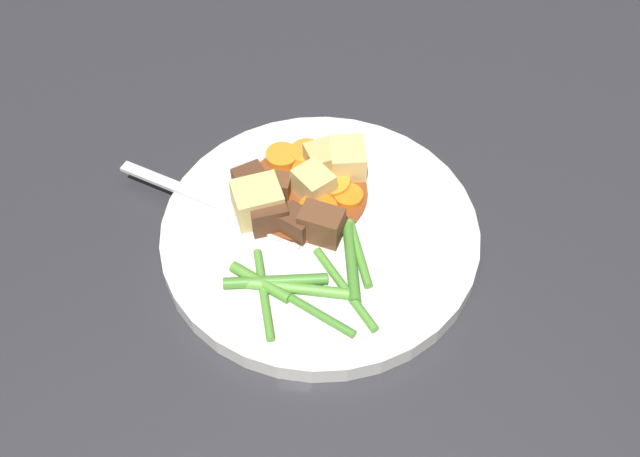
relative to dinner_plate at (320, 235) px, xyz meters
name	(u,v)px	position (x,y,z in m)	size (l,w,h in m)	color
ground_plane	(320,241)	(0.00, 0.00, -0.01)	(3.00, 3.00, 0.00)	#2D2D33
dinner_plate	(320,235)	(0.00, 0.00, 0.00)	(0.26, 0.26, 0.02)	white
stew_sauce	(306,193)	(0.04, 0.01, 0.01)	(0.10, 0.10, 0.00)	brown
carrot_slice_0	(330,184)	(0.04, -0.02, 0.01)	(0.03, 0.03, 0.01)	orange
carrot_slice_1	(318,213)	(0.01, 0.00, 0.02)	(0.03, 0.03, 0.01)	orange
carrot_slice_2	(308,174)	(0.06, 0.00, 0.01)	(0.03, 0.03, 0.01)	orange
carrot_slice_3	(282,158)	(0.08, 0.02, 0.01)	(0.03, 0.03, 0.01)	orange
carrot_slice_4	(348,197)	(0.03, -0.03, 0.01)	(0.02, 0.02, 0.01)	orange
carrot_slice_5	(311,154)	(0.08, 0.00, 0.01)	(0.03, 0.03, 0.01)	orange
potato_chunk_0	(323,161)	(0.06, -0.01, 0.02)	(0.03, 0.03, 0.03)	#DBBC6B
potato_chunk_1	(258,202)	(0.02, 0.05, 0.02)	(0.04, 0.03, 0.03)	#E5CC7A
potato_chunk_2	(308,185)	(0.04, 0.00, 0.02)	(0.03, 0.03, 0.03)	#E5CC7A
potato_chunk_3	(348,160)	(0.06, -0.03, 0.02)	(0.03, 0.03, 0.03)	#E5CC7A
meat_chunk_0	(297,222)	(0.00, 0.02, 0.02)	(0.02, 0.02, 0.02)	#56331E
meat_chunk_1	(326,224)	(-0.01, 0.00, 0.02)	(0.03, 0.02, 0.03)	brown
meat_chunk_2	(268,214)	(0.01, 0.04, 0.02)	(0.03, 0.02, 0.03)	#56331E
meat_chunk_3	(252,184)	(0.04, 0.05, 0.02)	(0.02, 0.03, 0.02)	#56331E
meat_chunk_4	(277,186)	(0.04, 0.03, 0.02)	(0.02, 0.02, 0.02)	brown
green_bean_0	(261,282)	(-0.05, 0.05, 0.01)	(0.01, 0.01, 0.05)	#599E38
green_bean_1	(321,316)	(-0.08, 0.01, 0.01)	(0.01, 0.01, 0.06)	#4C8E33
green_bean_2	(359,253)	(-0.03, -0.03, 0.01)	(0.01, 0.01, 0.06)	#599E38
green_bean_3	(351,262)	(-0.04, -0.02, 0.01)	(0.01, 0.01, 0.07)	#4C8E33
green_bean_4	(345,289)	(-0.06, -0.01, 0.01)	(0.01, 0.01, 0.08)	#599E38
green_bean_5	(276,281)	(-0.05, 0.04, 0.01)	(0.01, 0.01, 0.08)	#4C8E33
green_bean_6	(264,294)	(-0.06, 0.05, 0.01)	(0.01, 0.01, 0.08)	#599E38
green_bean_7	(298,289)	(-0.06, 0.03, 0.01)	(0.01, 0.01, 0.08)	#66AD42
fork	(218,204)	(0.04, 0.08, 0.01)	(0.11, 0.15, 0.00)	silver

